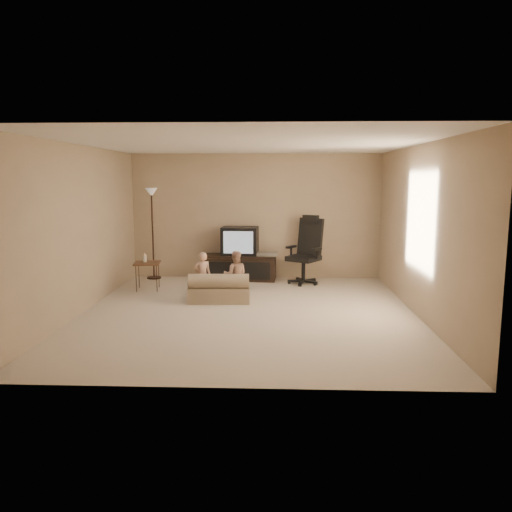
# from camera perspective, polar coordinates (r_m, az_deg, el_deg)

# --- Properties ---
(floor) EXTENTS (5.50, 5.50, 0.00)m
(floor) POSITION_cam_1_polar(r_m,az_deg,el_deg) (7.58, -0.88, -6.49)
(floor) COLOR beige
(floor) RESTS_ON ground
(room_shell) EXTENTS (5.50, 5.50, 5.50)m
(room_shell) POSITION_cam_1_polar(r_m,az_deg,el_deg) (7.33, -0.91, 5.05)
(room_shell) COLOR white
(room_shell) RESTS_ON floor
(tv_stand) EXTENTS (1.50, 0.63, 1.06)m
(tv_stand) POSITION_cam_1_polar(r_m,az_deg,el_deg) (9.94, -1.81, -0.22)
(tv_stand) COLOR black
(tv_stand) RESTS_ON floor
(office_chair) EXTENTS (0.84, 0.84, 1.31)m
(office_chair) POSITION_cam_1_polar(r_m,az_deg,el_deg) (9.64, 5.71, -0.36)
(office_chair) COLOR black
(office_chair) RESTS_ON floor
(side_table) EXTENTS (0.51, 0.51, 0.68)m
(side_table) POSITION_cam_1_polar(r_m,az_deg,el_deg) (9.24, -12.35, -0.81)
(side_table) COLOR brown
(side_table) RESTS_ON floor
(floor_lamp) EXTENTS (0.28, 0.28, 1.82)m
(floor_lamp) POSITION_cam_1_polar(r_m,az_deg,el_deg) (10.18, -11.79, 4.84)
(floor_lamp) COLOR #311E16
(floor_lamp) RESTS_ON floor
(child_sofa) EXTENTS (1.02, 0.61, 0.49)m
(child_sofa) POSITION_cam_1_polar(r_m,az_deg,el_deg) (8.22, -4.22, -3.88)
(child_sofa) COLOR tan
(child_sofa) RESTS_ON floor
(toddler_left) EXTENTS (0.34, 0.29, 0.80)m
(toddler_left) POSITION_cam_1_polar(r_m,az_deg,el_deg) (8.40, -6.13, -2.22)
(toddler_left) COLOR #D6A186
(toddler_left) RESTS_ON floor
(toddler_right) EXTENTS (0.40, 0.23, 0.81)m
(toddler_right) POSITION_cam_1_polar(r_m,az_deg,el_deg) (8.36, -2.37, -2.17)
(toddler_right) COLOR #D6A186
(toddler_right) RESTS_ON floor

